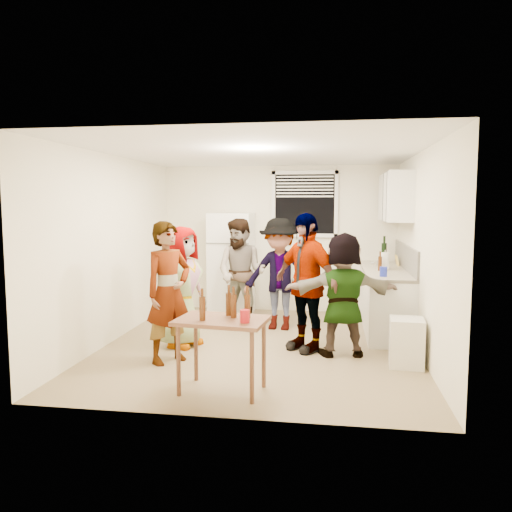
% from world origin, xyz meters
% --- Properties ---
extents(room, '(4.00, 4.50, 2.50)m').
position_xyz_m(room, '(0.00, 0.00, 0.00)').
color(room, white).
rests_on(room, ground).
extents(window, '(1.12, 0.10, 1.06)m').
position_xyz_m(window, '(0.45, 2.21, 1.85)').
color(window, white).
rests_on(window, room).
extents(refrigerator, '(0.70, 0.70, 1.70)m').
position_xyz_m(refrigerator, '(-0.75, 1.88, 0.85)').
color(refrigerator, white).
rests_on(refrigerator, ground).
extents(counter_lower, '(0.60, 2.20, 0.86)m').
position_xyz_m(counter_lower, '(1.70, 1.15, 0.43)').
color(counter_lower, white).
rests_on(counter_lower, ground).
extents(countertop, '(0.64, 2.22, 0.04)m').
position_xyz_m(countertop, '(1.70, 1.15, 0.88)').
color(countertop, '#BFB49C').
rests_on(countertop, counter_lower).
extents(backsplash, '(0.03, 2.20, 0.36)m').
position_xyz_m(backsplash, '(1.99, 1.15, 1.08)').
color(backsplash, '#A19D95').
rests_on(backsplash, countertop).
extents(upper_cabinets, '(0.34, 1.60, 0.70)m').
position_xyz_m(upper_cabinets, '(1.83, 1.35, 1.95)').
color(upper_cabinets, white).
rests_on(upper_cabinets, room).
extents(kettle, '(0.25, 0.22, 0.19)m').
position_xyz_m(kettle, '(1.65, 1.14, 0.90)').
color(kettle, silver).
rests_on(kettle, countertop).
extents(paper_towel, '(0.12, 0.12, 0.25)m').
position_xyz_m(paper_towel, '(1.68, 1.03, 0.90)').
color(paper_towel, white).
rests_on(paper_towel, countertop).
extents(wine_bottle, '(0.08, 0.08, 0.33)m').
position_xyz_m(wine_bottle, '(1.75, 1.89, 0.90)').
color(wine_bottle, black).
rests_on(wine_bottle, countertop).
extents(beer_bottle_counter, '(0.05, 0.05, 0.21)m').
position_xyz_m(beer_bottle_counter, '(1.60, 0.93, 0.90)').
color(beer_bottle_counter, '#47230C').
rests_on(beer_bottle_counter, countertop).
extents(blue_cup, '(0.10, 0.10, 0.13)m').
position_xyz_m(blue_cup, '(1.59, 0.35, 0.90)').
color(blue_cup, '#1E2CB5').
rests_on(blue_cup, countertop).
extents(picture_frame, '(0.02, 0.19, 0.16)m').
position_xyz_m(picture_frame, '(1.92, 1.61, 0.98)').
color(picture_frame, '#F4CB54').
rests_on(picture_frame, countertop).
extents(trash_bin, '(0.40, 0.40, 0.55)m').
position_xyz_m(trash_bin, '(1.77, -0.57, 0.25)').
color(trash_bin, silver).
rests_on(trash_bin, ground).
extents(serving_table, '(0.93, 0.68, 0.73)m').
position_xyz_m(serving_table, '(-0.14, -1.64, 0.00)').
color(serving_table, brown).
rests_on(serving_table, ground).
extents(beer_bottle_table, '(0.06, 0.06, 0.23)m').
position_xyz_m(beer_bottle_table, '(0.10, -1.57, 0.73)').
color(beer_bottle_table, '#47230C').
rests_on(beer_bottle_table, serving_table).
extents(red_cup, '(0.09, 0.09, 0.12)m').
position_xyz_m(red_cup, '(0.11, -1.77, 0.73)').
color(red_cup, '#B3161C').
rests_on(red_cup, serving_table).
extents(guest_grey, '(1.74, 1.28, 0.50)m').
position_xyz_m(guest_grey, '(-1.00, -0.14, 0.00)').
color(guest_grey, '#949494').
rests_on(guest_grey, ground).
extents(guest_stripe, '(1.69, 1.46, 0.40)m').
position_xyz_m(guest_stripe, '(-0.96, -0.81, 0.00)').
color(guest_stripe, '#141933').
rests_on(guest_stripe, ground).
extents(guest_back_left, '(1.15, 1.77, 0.62)m').
position_xyz_m(guest_back_left, '(-0.43, 1.01, 0.00)').
color(guest_back_left, '#523421').
rests_on(guest_back_left, ground).
extents(guest_back_right, '(1.23, 1.75, 0.61)m').
position_xyz_m(guest_back_right, '(0.16, 0.93, 0.00)').
color(guest_back_right, '#434348').
rests_on(guest_back_right, ground).
extents(guest_black, '(1.92, 1.98, 0.42)m').
position_xyz_m(guest_black, '(0.59, -0.10, 0.00)').
color(guest_black, black).
rests_on(guest_black, ground).
extents(guest_orange, '(1.64, 1.73, 0.45)m').
position_xyz_m(guest_orange, '(1.06, -0.26, 0.00)').
color(guest_orange, '#EB924C').
rests_on(guest_orange, ground).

